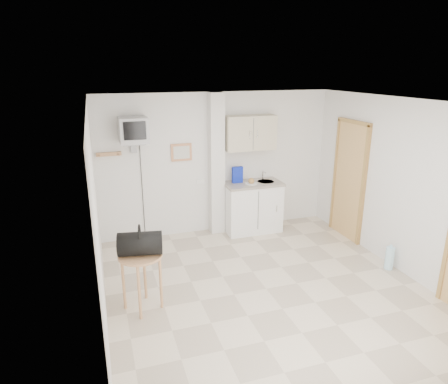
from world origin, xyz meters
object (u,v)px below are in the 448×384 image
object	(u,v)px
water_bottle	(389,258)
round_table	(141,264)
crt_television	(133,131)
duffel_bag	(140,243)

from	to	relation	value
water_bottle	round_table	bearing A→B (deg)	178.32
crt_television	water_bottle	distance (m)	4.37
water_bottle	crt_television	bearing A→B (deg)	148.98
crt_television	water_bottle	world-z (taller)	crt_television
duffel_bag	crt_television	bearing A→B (deg)	94.45
round_table	water_bottle	world-z (taller)	round_table
crt_television	duffel_bag	size ratio (longest dim) A/B	3.82
round_table	duffel_bag	size ratio (longest dim) A/B	1.32
crt_television	water_bottle	xyz separation A→B (m)	(3.43, -2.06, -1.76)
duffel_bag	water_bottle	distance (m)	3.69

